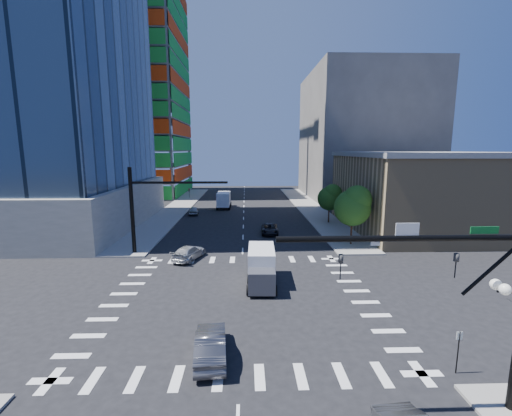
{
  "coord_description": "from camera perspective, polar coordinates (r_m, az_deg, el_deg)",
  "views": [
    {
      "loc": [
        0.37,
        -23.97,
        10.88
      ],
      "look_at": [
        1.34,
        8.0,
        5.43
      ],
      "focal_mm": 24.0,
      "sensor_mm": 36.0,
      "label": 1
    }
  ],
  "objects": [
    {
      "name": "signal_mast_nw",
      "position": [
        37.34,
        -17.84,
        0.9
      ],
      "size": [
        10.2,
        0.4,
        9.0
      ],
      "color": "black",
      "rests_on": "sidewalk_nw"
    },
    {
      "name": "construction_building",
      "position": [
        91.32,
        -20.44,
        17.73
      ],
      "size": [
        25.16,
        34.5,
        70.6
      ],
      "color": "slate",
      "rests_on": "ground"
    },
    {
      "name": "tree_north",
      "position": [
        51.89,
        12.29,
        1.81
      ],
      "size": [
        3.54,
        3.52,
        5.78
      ],
      "color": "#382316",
      "rests_on": "sidewalk_ne"
    },
    {
      "name": "ground",
      "position": [
        26.32,
        -2.47,
        -14.76
      ],
      "size": [
        160.0,
        160.0,
        0.0
      ],
      "primitive_type": "plane",
      "color": "black",
      "rests_on": "ground"
    },
    {
      "name": "box_truck_far",
      "position": [
        65.07,
        -5.35,
        1.21
      ],
      "size": [
        2.55,
        5.87,
        3.06
      ],
      "rotation": [
        0.0,
        0.0,
        3.13
      ],
      "color": "black",
      "rests_on": "ground"
    },
    {
      "name": "box_truck_near",
      "position": [
        28.18,
        0.92,
        -10.3
      ],
      "size": [
        2.5,
        5.5,
        2.84
      ],
      "rotation": [
        0.0,
        0.0,
        -0.04
      ],
      "color": "black",
      "rests_on": "ground"
    },
    {
      "name": "commercial_building",
      "position": [
        52.44,
        26.31,
        2.57
      ],
      "size": [
        20.5,
        22.5,
        10.6
      ],
      "color": "tan",
      "rests_on": "ground"
    },
    {
      "name": "signal_mast_se",
      "position": [
        17.16,
        35.96,
        -12.26
      ],
      "size": [
        10.51,
        2.48,
        9.0
      ],
      "color": "black",
      "rests_on": "sidewalk_se"
    },
    {
      "name": "no_parking_sign",
      "position": [
        20.51,
        30.66,
        -19.36
      ],
      "size": [
        0.3,
        0.06,
        2.2
      ],
      "color": "black",
      "rests_on": "ground"
    },
    {
      "name": "road_markings",
      "position": [
        26.32,
        -2.47,
        -14.75
      ],
      "size": [
        20.0,
        20.0,
        0.01
      ],
      "primitive_type": "cube",
      "color": "silver",
      "rests_on": "ground"
    },
    {
      "name": "bg_building_ne",
      "position": [
        83.39,
        17.24,
        11.39
      ],
      "size": [
        24.0,
        30.0,
        28.0
      ],
      "primitive_type": "cube",
      "color": "#5B5652",
      "rests_on": "ground"
    },
    {
      "name": "sidewalk_ne",
      "position": [
        66.0,
        8.88,
        0.12
      ],
      "size": [
        5.0,
        60.0,
        0.15
      ],
      "primitive_type": "cube",
      "color": "gray",
      "rests_on": "ground"
    },
    {
      "name": "car_nb_far",
      "position": [
        44.94,
        2.31,
        -3.52
      ],
      "size": [
        2.28,
        4.66,
        1.28
      ],
      "primitive_type": "imported",
      "rotation": [
        0.0,
        0.0,
        -0.04
      ],
      "color": "black",
      "rests_on": "ground"
    },
    {
      "name": "tree_south",
      "position": [
        40.28,
        16.0,
        0.44
      ],
      "size": [
        4.16,
        4.16,
        6.82
      ],
      "color": "#382316",
      "rests_on": "sidewalk_ne"
    },
    {
      "name": "sidewalk_nw",
      "position": [
        66.14,
        -12.93,
        0.01
      ],
      "size": [
        5.0,
        60.0,
        0.15
      ],
      "primitive_type": "cube",
      "color": "gray",
      "rests_on": "ground"
    },
    {
      "name": "car_sb_mid",
      "position": [
        59.12,
        -10.34,
        -0.43
      ],
      "size": [
        1.99,
        4.12,
        1.36
      ],
      "primitive_type": "imported",
      "rotation": [
        0.0,
        0.0,
        3.24
      ],
      "color": "#929598",
      "rests_on": "ground"
    },
    {
      "name": "car_sb_near",
      "position": [
        35.35,
        -11.13,
        -7.29
      ],
      "size": [
        3.33,
        5.05,
        1.36
      ],
      "primitive_type": "imported",
      "rotation": [
        0.0,
        0.0,
        2.81
      ],
      "color": "silver",
      "rests_on": "ground"
    },
    {
      "name": "car_sb_cross",
      "position": [
        19.58,
        -7.58,
        -21.61
      ],
      "size": [
        1.94,
        4.63,
        1.49
      ],
      "primitive_type": "imported",
      "rotation": [
        0.0,
        0.0,
        3.22
      ],
      "color": "#4C4C51",
      "rests_on": "ground"
    }
  ]
}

